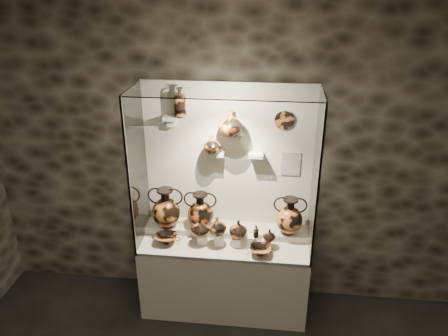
% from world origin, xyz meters
% --- Properties ---
extents(ceiling, '(5.00, 5.00, 0.00)m').
position_xyz_m(ceiling, '(0.00, 0.00, 3.20)').
color(ceiling, white).
rests_on(ceiling, wall_back).
extents(wall_back, '(5.00, 0.02, 3.20)m').
position_xyz_m(wall_back, '(0.00, 2.50, 1.60)').
color(wall_back, black).
rests_on(wall_back, ground).
extents(plinth, '(1.70, 0.60, 0.80)m').
position_xyz_m(plinth, '(0.00, 2.18, 0.40)').
color(plinth, beige).
rests_on(plinth, floor).
extents(front_tier, '(1.68, 0.58, 0.03)m').
position_xyz_m(front_tier, '(0.00, 2.18, 0.82)').
color(front_tier, '#C5B498').
rests_on(front_tier, plinth).
extents(rear_tier, '(1.70, 0.25, 0.10)m').
position_xyz_m(rear_tier, '(0.00, 2.35, 0.85)').
color(rear_tier, '#C5B498').
rests_on(rear_tier, plinth).
extents(back_panel, '(1.70, 0.03, 1.60)m').
position_xyz_m(back_panel, '(0.00, 2.50, 1.60)').
color(back_panel, beige).
rests_on(back_panel, plinth).
extents(glass_front, '(1.70, 0.01, 1.60)m').
position_xyz_m(glass_front, '(0.00, 1.88, 1.60)').
color(glass_front, white).
rests_on(glass_front, plinth).
extents(glass_left, '(0.01, 0.60, 1.60)m').
position_xyz_m(glass_left, '(-0.85, 2.18, 1.60)').
color(glass_left, white).
rests_on(glass_left, plinth).
extents(glass_right, '(0.01, 0.60, 1.60)m').
position_xyz_m(glass_right, '(0.85, 2.18, 1.60)').
color(glass_right, white).
rests_on(glass_right, plinth).
extents(glass_top, '(1.70, 0.60, 0.01)m').
position_xyz_m(glass_top, '(0.00, 2.18, 2.40)').
color(glass_top, white).
rests_on(glass_top, back_panel).
extents(frame_post_left, '(0.02, 0.02, 1.60)m').
position_xyz_m(frame_post_left, '(-0.84, 1.89, 1.60)').
color(frame_post_left, gray).
rests_on(frame_post_left, plinth).
extents(frame_post_right, '(0.02, 0.02, 1.60)m').
position_xyz_m(frame_post_right, '(0.84, 1.89, 1.60)').
color(frame_post_right, gray).
rests_on(frame_post_right, plinth).
extents(pedestal_a, '(0.09, 0.09, 0.10)m').
position_xyz_m(pedestal_a, '(-0.22, 2.13, 0.88)').
color(pedestal_a, silver).
rests_on(pedestal_a, front_tier).
extents(pedestal_b, '(0.09, 0.09, 0.13)m').
position_xyz_m(pedestal_b, '(-0.05, 2.13, 0.90)').
color(pedestal_b, silver).
rests_on(pedestal_b, front_tier).
extents(pedestal_c, '(0.09, 0.09, 0.09)m').
position_xyz_m(pedestal_c, '(0.12, 2.13, 0.88)').
color(pedestal_c, silver).
rests_on(pedestal_c, front_tier).
extents(pedestal_d, '(0.09, 0.09, 0.12)m').
position_xyz_m(pedestal_d, '(0.28, 2.13, 0.89)').
color(pedestal_d, silver).
rests_on(pedestal_d, front_tier).
extents(pedestal_e, '(0.09, 0.09, 0.08)m').
position_xyz_m(pedestal_e, '(0.42, 2.13, 0.87)').
color(pedestal_e, silver).
rests_on(pedestal_e, front_tier).
extents(bracket_ul, '(0.14, 0.12, 0.04)m').
position_xyz_m(bracket_ul, '(-0.55, 2.42, 2.05)').
color(bracket_ul, beige).
rests_on(bracket_ul, back_panel).
extents(bracket_ca, '(0.14, 0.12, 0.04)m').
position_xyz_m(bracket_ca, '(-0.10, 2.42, 1.70)').
color(bracket_ca, beige).
rests_on(bracket_ca, back_panel).
extents(bracket_cb, '(0.10, 0.12, 0.04)m').
position_xyz_m(bracket_cb, '(0.10, 2.42, 1.90)').
color(bracket_cb, beige).
rests_on(bracket_cb, back_panel).
extents(bracket_cc, '(0.14, 0.12, 0.04)m').
position_xyz_m(bracket_cc, '(0.28, 2.42, 1.70)').
color(bracket_cc, beige).
rests_on(bracket_cc, back_panel).
extents(amphora_left, '(0.39, 0.39, 0.44)m').
position_xyz_m(amphora_left, '(-0.62, 2.30, 1.12)').
color(amphora_left, '#BB5C23').
rests_on(amphora_left, rear_tier).
extents(amphora_mid, '(0.32, 0.32, 0.40)m').
position_xyz_m(amphora_mid, '(-0.27, 2.31, 1.10)').
color(amphora_mid, '#9D471B').
rests_on(amphora_mid, rear_tier).
extents(amphora_right, '(0.40, 0.40, 0.40)m').
position_xyz_m(amphora_right, '(0.64, 2.31, 1.10)').
color(amphora_right, '#BB5C23').
rests_on(amphora_right, rear_tier).
extents(jug_a, '(0.19, 0.19, 0.19)m').
position_xyz_m(jug_a, '(-0.24, 2.11, 1.02)').
color(jug_a, '#BB5C23').
rests_on(jug_a, pedestal_a).
extents(jug_b, '(0.23, 0.23, 0.19)m').
position_xyz_m(jug_b, '(-0.07, 2.11, 1.05)').
color(jug_b, '#9D471B').
rests_on(jug_b, pedestal_b).
extents(jug_c, '(0.23, 0.23, 0.19)m').
position_xyz_m(jug_c, '(0.14, 2.15, 1.01)').
color(jug_c, '#BB5C23').
rests_on(jug_c, pedestal_c).
extents(jug_e, '(0.14, 0.14, 0.13)m').
position_xyz_m(jug_e, '(0.45, 2.13, 0.97)').
color(jug_e, '#BB5C23').
rests_on(jug_e, pedestal_e).
extents(lekythos_small, '(0.08, 0.08, 0.15)m').
position_xyz_m(lekythos_small, '(0.32, 2.11, 1.02)').
color(lekythos_small, '#9D471B').
rests_on(lekythos_small, pedestal_d).
extents(kylix_left, '(0.30, 0.26, 0.11)m').
position_xyz_m(kylix_left, '(-0.58, 2.09, 0.89)').
color(kylix_left, '#9D471B').
rests_on(kylix_left, front_tier).
extents(kylix_right, '(0.29, 0.26, 0.10)m').
position_xyz_m(kylix_right, '(0.37, 2.00, 0.88)').
color(kylix_right, '#BB5C23').
rests_on(kylix_right, front_tier).
extents(lekythos_tall, '(0.16, 0.16, 0.32)m').
position_xyz_m(lekythos_tall, '(-0.45, 2.41, 2.23)').
color(lekythos_tall, '#BB5C23').
rests_on(lekythos_tall, bracket_ul).
extents(ovoid_vase_a, '(0.18, 0.18, 0.18)m').
position_xyz_m(ovoid_vase_a, '(-0.14, 2.38, 1.81)').
color(ovoid_vase_a, '#9D471B').
rests_on(ovoid_vase_a, bracket_ca).
extents(ovoid_vase_b, '(0.29, 0.29, 0.24)m').
position_xyz_m(ovoid_vase_b, '(0.03, 2.35, 2.04)').
color(ovoid_vase_b, '#9D471B').
rests_on(ovoid_vase_b, bracket_cb).
extents(wall_plate, '(0.19, 0.02, 0.19)m').
position_xyz_m(wall_plate, '(0.54, 2.47, 2.05)').
color(wall_plate, '#A85B21').
rests_on(wall_plate, back_panel).
extents(info_placard, '(0.19, 0.01, 0.25)m').
position_xyz_m(info_placard, '(0.63, 2.47, 1.60)').
color(info_placard, beige).
rests_on(info_placard, back_panel).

